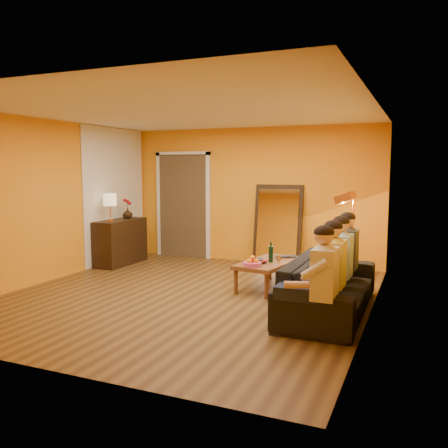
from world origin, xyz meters
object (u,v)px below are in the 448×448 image
at_px(person_mid_right, 341,264).
at_px(vase, 128,213).
at_px(sofa, 329,285).
at_px(dog, 302,281).
at_px(floor_lamp, 352,242).
at_px(person_far_right, 348,256).
at_px(wine_bottle, 271,252).
at_px(table_lamp, 110,208).
at_px(laptop, 286,257).
at_px(coffee_table, 268,275).
at_px(mirror_frame, 278,225).
at_px(person_far_left, 325,283).
at_px(sideboard, 121,242).
at_px(person_mid_left, 334,272).
at_px(tumbler, 278,258).

xyz_separation_m(person_mid_right, vase, (-4.37, 1.66, 0.34)).
distance_m(sofa, dog, 0.44).
height_order(floor_lamp, person_far_right, floor_lamp).
distance_m(person_far_right, wine_bottle, 1.15).
relative_size(floor_lamp, person_mid_right, 1.18).
relative_size(table_lamp, laptop, 1.42).
relative_size(coffee_table, dog, 1.90).
height_order(table_lamp, dog, table_lamp).
relative_size(dog, person_mid_right, 0.53).
height_order(mirror_frame, dog, mirror_frame).
bearing_deg(dog, table_lamp, 178.24).
bearing_deg(person_far_right, sofa, -101.31).
distance_m(wine_bottle, laptop, 0.44).
relative_size(person_far_left, vase, 6.11).
relative_size(mirror_frame, person_far_left, 1.25).
distance_m(mirror_frame, wine_bottle, 1.88).
bearing_deg(sideboard, person_mid_left, -24.15).
bearing_deg(sideboard, mirror_frame, 21.16).
bearing_deg(person_far_right, floor_lamp, 92.80).
relative_size(mirror_frame, person_far_right, 1.25).
bearing_deg(person_far_left, sofa, 97.41).
relative_size(mirror_frame, coffee_table, 1.25).
height_order(sideboard, person_mid_right, person_mid_right).
distance_m(sofa, floor_lamp, 1.32).
xyz_separation_m(person_mid_left, person_mid_right, (0.00, 0.55, 0.00)).
xyz_separation_m(mirror_frame, person_mid_left, (1.58, -3.04, -0.15)).
bearing_deg(sideboard, person_far_right, -11.12).
bearing_deg(wine_bottle, coffee_table, 135.00).
height_order(person_mid_left, vase, person_mid_left).
bearing_deg(person_far_right, person_mid_right, -90.00).
bearing_deg(person_far_left, person_far_right, 90.00).
height_order(person_mid_left, wine_bottle, person_mid_left).
height_order(floor_lamp, wine_bottle, floor_lamp).
relative_size(wine_bottle, vase, 1.55).
height_order(sideboard, person_far_left, person_far_left).
bearing_deg(wine_bottle, person_far_left, -57.01).
xyz_separation_m(coffee_table, dog, (0.67, -0.63, 0.11)).
relative_size(dog, person_far_left, 0.53).
height_order(sideboard, sofa, sideboard).
bearing_deg(table_lamp, floor_lamp, 0.73).
bearing_deg(person_mid_right, person_far_right, 90.00).
relative_size(coffee_table, person_mid_right, 1.00).
relative_size(sofa, dog, 3.60).
height_order(mirror_frame, vase, mirror_frame).
height_order(person_far_right, laptop, person_far_right).
distance_m(tumbler, vase, 3.43).
distance_m(floor_lamp, person_mid_right, 1.17).
distance_m(table_lamp, tumbler, 3.37).
height_order(floor_lamp, person_far_left, floor_lamp).
xyz_separation_m(person_far_left, person_mid_left, (0.00, 0.55, 0.00)).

